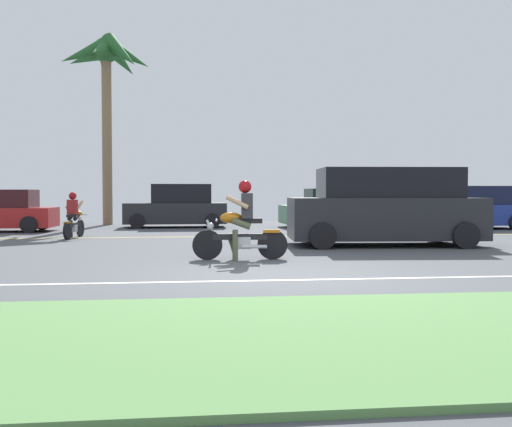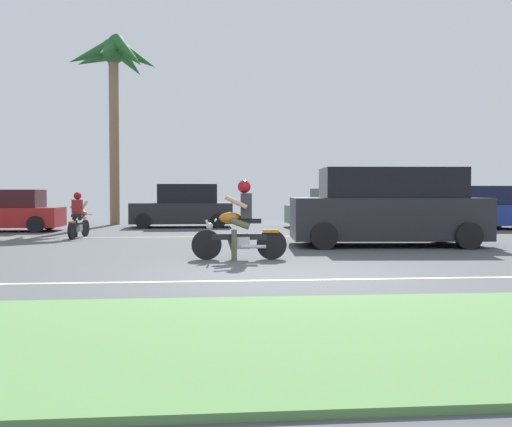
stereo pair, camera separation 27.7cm
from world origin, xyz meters
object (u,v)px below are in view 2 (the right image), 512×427
Objects in this scene: parked_car_3 at (475,209)px; motorcyclist_distant at (78,218)px; suv_nearby at (388,208)px; palm_tree_0 at (114,66)px; motorcyclist at (240,226)px; parked_car_2 at (338,209)px; parked_car_1 at (183,207)px.

parked_car_3 reaches higher than motorcyclist_distant.
palm_tree_0 is at bearing 128.43° from suv_nearby.
motorcyclist is 7.49m from motorcyclist_distant.
parked_car_2 is 9.96m from motorcyclist_distant.
motorcyclist_distant is at bearing -152.68° from parked_car_2.
suv_nearby is at bearing -51.57° from palm_tree_0.
parked_car_3 is at bearing 44.42° from motorcyclist.
parked_car_2 is at bearing 67.26° from motorcyclist.
parked_car_1 reaches higher than parked_car_3.
parked_car_3 is (9.17, 8.99, 0.06)m from motorcyclist.
suv_nearby is at bearing -21.67° from motorcyclist_distant.
suv_nearby is 1.24× the size of parked_car_3.
parked_car_1 is 10.87m from parked_car_3.
motorcyclist is 0.38× the size of suv_nearby.
motorcyclist reaches higher than parked_car_2.
motorcyclist_distant is at bearing -167.83° from parked_car_3.
parked_car_3 reaches higher than parked_car_2.
motorcyclist_distant is (-8.85, -4.57, -0.12)m from parked_car_2.
motorcyclist_distant is (-13.56, -2.92, -0.16)m from parked_car_3.
parked_car_1 is at bearing 122.70° from suv_nearby.
parked_car_2 is at bearing -5.19° from parked_car_1.
parked_car_3 is (10.65, -2.19, -0.03)m from parked_car_1.
parked_car_1 is at bearing 174.81° from parked_car_2.
motorcyclist_distant is at bearing 158.33° from suv_nearby.
motorcyclist_distant is at bearing -90.19° from palm_tree_0.
suv_nearby is at bearing -57.30° from parked_car_1.
suv_nearby is 8.95m from motorcyclist_distant.
parked_car_2 is 0.49× the size of palm_tree_0.
parked_car_3 is 2.52× the size of motorcyclist_distant.
parked_car_2 is (5.94, -0.54, -0.07)m from parked_car_1.
motorcyclist is at bearing -112.74° from parked_car_2.
parked_car_1 is 0.95× the size of parked_car_3.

